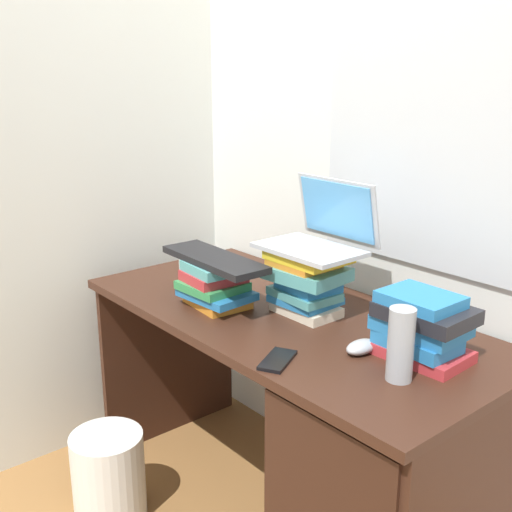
% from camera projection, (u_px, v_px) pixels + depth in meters
% --- Properties ---
extents(ground_plane, '(6.00, 6.00, 0.00)m').
position_uv_depth(ground_plane, '(284.00, 511.00, 2.25)').
color(ground_plane, olive).
extents(wall_back, '(6.00, 0.06, 2.60)m').
position_uv_depth(wall_back, '(375.00, 131.00, 2.12)').
color(wall_back, silver).
rests_on(wall_back, ground).
extents(wall_left, '(0.05, 6.00, 2.60)m').
position_uv_depth(wall_left, '(136.00, 120.00, 2.54)').
color(wall_left, silver).
rests_on(wall_left, ground).
extents(desk, '(1.44, 0.67, 0.75)m').
position_uv_depth(desk, '(365.00, 461.00, 1.85)').
color(desk, '#381E14').
rests_on(desk, ground).
extents(book_stack_tall, '(0.25, 0.21, 0.20)m').
position_uv_depth(book_stack_tall, '(307.00, 280.00, 2.01)').
color(book_stack_tall, beige).
rests_on(book_stack_tall, desk).
extents(book_stack_keyboard_riser, '(0.24, 0.21, 0.15)m').
position_uv_depth(book_stack_keyboard_riser, '(216.00, 284.00, 2.09)').
color(book_stack_keyboard_riser, orange).
rests_on(book_stack_keyboard_riser, desk).
extents(book_stack_side, '(0.25, 0.18, 0.18)m').
position_uv_depth(book_stack_side, '(422.00, 326.00, 1.71)').
color(book_stack_side, '#B22D33').
rests_on(book_stack_side, desk).
extents(laptop, '(0.32, 0.26, 0.22)m').
position_uv_depth(laptop, '(321.00, 232.00, 2.01)').
color(laptop, '#B7BABF').
rests_on(laptop, book_stack_tall).
extents(keyboard, '(0.42, 0.15, 0.02)m').
position_uv_depth(keyboard, '(214.00, 259.00, 2.07)').
color(keyboard, black).
rests_on(keyboard, book_stack_keyboard_riser).
extents(computer_mouse, '(0.06, 0.10, 0.04)m').
position_uv_depth(computer_mouse, '(361.00, 347.00, 1.75)').
color(computer_mouse, '#A5A8AD').
rests_on(computer_mouse, desk).
extents(mug, '(0.11, 0.08, 0.09)m').
position_uv_depth(mug, '(190.00, 269.00, 2.35)').
color(mug, white).
rests_on(mug, desk).
extents(water_bottle, '(0.07, 0.07, 0.19)m').
position_uv_depth(water_bottle, '(401.00, 345.00, 1.58)').
color(water_bottle, '#999EA5').
rests_on(water_bottle, desk).
extents(cell_phone, '(0.12, 0.15, 0.01)m').
position_uv_depth(cell_phone, '(277.00, 360.00, 1.70)').
color(cell_phone, black).
rests_on(cell_phone, desk).
extents(wastebasket, '(0.25, 0.25, 0.31)m').
position_uv_depth(wastebasket, '(109.00, 475.00, 2.20)').
color(wastebasket, silver).
rests_on(wastebasket, ground).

